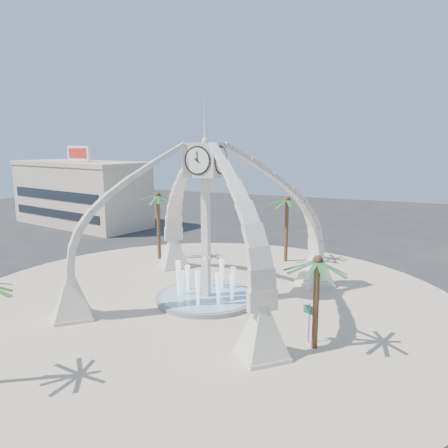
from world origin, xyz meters
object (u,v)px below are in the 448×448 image
at_px(palm_west, 158,196).
at_px(clock_tower, 206,220).
at_px(fountain, 206,297).
at_px(palm_north, 287,200).
at_px(palm_east, 318,262).
at_px(street_sign, 309,315).

bearing_deg(palm_west, clock_tower, -42.27).
xyz_separation_m(fountain, palm_north, (2.51, 13.80, 6.19)).
height_order(clock_tower, fountain, clock_tower).
relative_size(palm_east, street_sign, 2.40).
xyz_separation_m(clock_tower, fountain, (0.00, 0.00, -6.20)).
bearing_deg(palm_north, clock_tower, -100.33).
relative_size(fountain, palm_west, 1.04).
xyz_separation_m(palm_west, palm_north, (12.67, 4.56, -0.33)).
distance_m(palm_west, palm_north, 13.47).
xyz_separation_m(palm_north, street_sign, (6.61, -17.95, -4.62)).
xyz_separation_m(palm_east, street_sign, (-0.49, 0.56, -3.58)).
relative_size(palm_north, street_sign, 2.83).
xyz_separation_m(palm_east, palm_north, (-7.11, 18.51, 1.05)).
bearing_deg(palm_east, fountain, 153.91).
xyz_separation_m(palm_west, street_sign, (19.29, -13.38, -4.96)).
bearing_deg(palm_west, fountain, -42.27).
height_order(fountain, palm_north, palm_north).
distance_m(clock_tower, street_sign, 11.05).
bearing_deg(street_sign, palm_east, -26.26).
height_order(clock_tower, street_sign, clock_tower).
height_order(palm_east, palm_north, palm_north).
relative_size(fountain, street_sign, 3.08).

